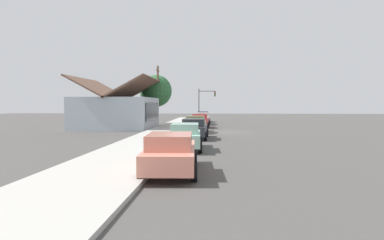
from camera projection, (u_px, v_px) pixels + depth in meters
The scene contains 14 objects.
ground_plane at pixel (226, 132), 31.22m from camera, with size 120.00×120.00×0.00m, color #4C4947.
sidewalk_curb at pixel (168, 131), 31.60m from camera, with size 60.00×4.20×0.16m, color #B2AFA8.
car_coral at pixel (171, 153), 12.75m from camera, with size 4.97×2.29×1.59m.
car_seafoam at pixel (185, 136), 19.20m from camera, with size 4.48×2.14×1.59m.
car_charcoal at pixel (194, 128), 25.34m from camera, with size 4.48×2.12×1.59m.
car_olive at pixel (196, 124), 30.93m from camera, with size 4.43×2.10×1.59m.
car_cherry at pixel (200, 121), 36.89m from camera, with size 4.37×2.08×1.59m.
car_ivory at pixel (202, 118), 42.95m from camera, with size 4.85×2.07×1.59m.
car_navy at pixel (203, 117), 48.95m from camera, with size 4.47×2.10×1.59m.
storefront_building at pixel (117, 112), 36.38m from camera, with size 9.64×8.26×5.68m.
shade_tree at pixel (156, 91), 42.18m from camera, with size 4.16×4.16×6.50m.
traffic_light_main at pixel (205, 99), 52.68m from camera, with size 0.37×2.79×5.20m.
utility_pole_wooden at pixel (158, 94), 40.81m from camera, with size 1.80×0.24×7.50m.
fire_hydrant_red at pixel (155, 147), 16.97m from camera, with size 0.22×0.22×0.71m.
Camera 1 is at (-31.27, 1.12, 2.73)m, focal length 30.34 mm.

